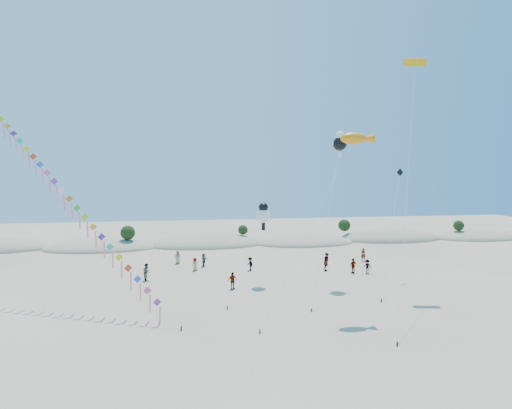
# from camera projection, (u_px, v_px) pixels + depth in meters

# --- Properties ---
(ground) EXTENTS (160.00, 160.00, 0.00)m
(ground) POSITION_uv_depth(u_px,v_px,m) (243.00, 378.00, 24.61)
(ground) COLOR gray
(ground) RESTS_ON ground
(dune_ridge) EXTENTS (145.30, 11.49, 5.57)m
(dune_ridge) POSITION_uv_depth(u_px,v_px,m) (213.00, 244.00, 69.18)
(dune_ridge) COLOR gray
(dune_ridge) RESTS_ON ground
(kite_train) EXTENTS (21.59, 18.40, 20.92)m
(kite_train) POSITION_uv_depth(u_px,v_px,m) (55.00, 183.00, 38.88)
(kite_train) COLOR #3F2D1E
(kite_train) RESTS_ON ground
(fish_kite) EXTENTS (10.90, 5.74, 15.22)m
(fish_kite) POSITION_uv_depth(u_px,v_px,m) (357.00, 139.00, 36.78)
(fish_kite) COLOR #3F2D1E
(fish_kite) RESTS_ON ground
(cartoon_kite_low) EXTENTS (5.49, 9.28, 8.57)m
(cartoon_kite_low) POSITION_uv_depth(u_px,v_px,m) (263.00, 214.00, 45.25)
(cartoon_kite_low) COLOR #3F2D1E
(cartoon_kite_low) RESTS_ON ground
(cartoon_kite_high) EXTENTS (7.18, 11.17, 16.20)m
(cartoon_kite_high) POSITION_uv_depth(u_px,v_px,m) (340.00, 143.00, 46.15)
(cartoon_kite_high) COLOR #3F2D1E
(cartoon_kite_high) RESTS_ON ground
(parafoil_kite) EXTENTS (10.99, 16.65, 23.67)m
(parafoil_kite) POSITION_uv_depth(u_px,v_px,m) (415.00, 66.00, 44.34)
(parafoil_kite) COLOR #3F2D1E
(parafoil_kite) RESTS_ON ground
(dark_kite) EXTENTS (7.14, 9.93, 12.20)m
(dark_kite) POSITION_uv_depth(u_px,v_px,m) (395.00, 206.00, 45.59)
(dark_kite) COLOR #3F2D1E
(dark_kite) RESTS_ON ground
(beachgoers) EXTENTS (28.24, 13.53, 1.89)m
(beachgoers) POSITION_uv_depth(u_px,v_px,m) (262.00, 264.00, 50.60)
(beachgoers) COLOR slate
(beachgoers) RESTS_ON ground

